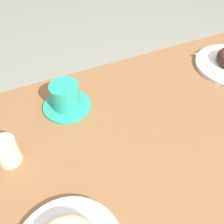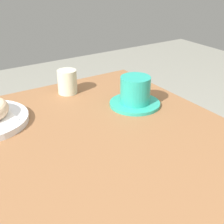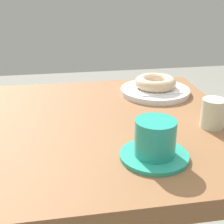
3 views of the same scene
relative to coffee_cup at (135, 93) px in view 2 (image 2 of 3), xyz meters
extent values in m
cylinder|color=#996241|center=(-0.17, 0.08, -0.42)|extent=(0.05, 0.05, 0.69)
cylinder|color=teal|center=(0.00, 0.00, -0.03)|extent=(0.13, 0.13, 0.01)
cylinder|color=teal|center=(0.00, 0.00, 0.01)|extent=(0.07, 0.07, 0.07)
cylinder|color=black|center=(0.00, 0.00, 0.04)|extent=(0.06, 0.06, 0.00)
cylinder|color=beige|center=(-0.16, -0.11, 0.00)|extent=(0.05, 0.05, 0.06)
camera|label=1|loc=(-0.08, -0.47, 0.43)|focal=39.18mm
camera|label=2|loc=(0.57, -0.43, 0.30)|focal=50.35mm
camera|label=3|loc=(0.16, 0.49, 0.27)|focal=51.70mm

